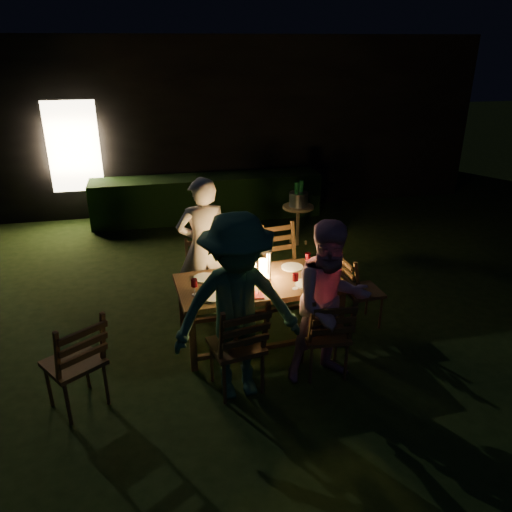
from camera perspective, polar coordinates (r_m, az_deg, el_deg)
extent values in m
plane|color=black|center=(6.24, 3.57, -6.32)|extent=(40.00, 40.00, 0.00)
cube|color=black|center=(11.60, -4.86, 15.95)|extent=(10.00, 4.00, 3.20)
cube|color=#FFE5B2|center=(9.65, -20.12, 11.64)|extent=(0.90, 0.06, 1.60)
cube|color=black|center=(9.40, -5.57, 6.67)|extent=(4.20, 0.70, 0.80)
cube|color=#493118|center=(5.35, 0.41, -3.14)|extent=(1.80, 0.98, 0.06)
cube|color=#493118|center=(5.08, -7.22, -9.81)|extent=(0.07, 0.07, 0.64)
cube|color=#493118|center=(5.70, -8.42, -5.96)|extent=(0.07, 0.07, 0.64)
cube|color=#493118|center=(5.50, 9.57, -7.20)|extent=(0.07, 0.07, 0.64)
cube|color=#493118|center=(6.07, 6.70, -3.91)|extent=(0.07, 0.07, 0.64)
cube|color=#493118|center=(4.73, -2.27, -10.19)|extent=(0.54, 0.52, 0.04)
cube|color=#493118|center=(4.42, -1.39, -8.34)|extent=(0.48, 0.24, 0.54)
cube|color=#493118|center=(5.00, 7.90, -8.83)|extent=(0.46, 0.44, 0.04)
cube|color=#493118|center=(4.71, 8.70, -7.19)|extent=(0.44, 0.17, 0.51)
cube|color=#493118|center=(6.03, -5.74, -2.90)|extent=(0.43, 0.41, 0.04)
cube|color=#493118|center=(6.08, -6.09, 0.09)|extent=(0.42, 0.15, 0.49)
cube|color=#493118|center=(6.25, 3.28, -1.47)|extent=(0.52, 0.50, 0.04)
cube|color=#493118|center=(6.30, 2.61, 1.62)|extent=(0.47, 0.22, 0.54)
cube|color=#493118|center=(5.92, 12.12, -3.95)|extent=(0.42, 0.44, 0.04)
cube|color=#493118|center=(5.72, 10.74, -1.84)|extent=(0.16, 0.42, 0.49)
cube|color=#493118|center=(4.80, -20.12, -11.39)|extent=(0.62, 0.61, 0.04)
cube|color=#493118|center=(4.50, -19.46, -9.43)|extent=(0.46, 0.38, 0.53)
imported|color=white|center=(5.92, -6.03, 1.02)|extent=(0.64, 0.45, 1.70)
imported|color=#CC8CAE|center=(4.76, 8.48, -5.40)|extent=(0.83, 0.67, 1.64)
imported|color=#30604A|center=(4.45, -2.14, -6.09)|extent=(1.20, 0.74, 1.80)
cube|color=white|center=(5.39, 0.77, -2.43)|extent=(0.15, 0.15, 0.03)
cube|color=white|center=(5.25, 0.79, 0.71)|extent=(0.16, 0.16, 0.03)
cylinder|color=#FF9E3F|center=(5.34, 0.78, -1.32)|extent=(0.09, 0.09, 0.18)
cylinder|color=white|center=(5.41, -5.85, -2.51)|extent=(0.25, 0.25, 0.01)
cylinder|color=white|center=(5.03, -4.91, -4.62)|extent=(0.25, 0.25, 0.01)
cylinder|color=white|center=(5.65, 4.15, -1.28)|extent=(0.25, 0.25, 0.01)
cylinder|color=white|center=(5.28, 5.79, -3.19)|extent=(0.25, 0.25, 0.01)
cylinder|color=#0F471E|center=(5.22, -2.22, -1.82)|extent=(0.07, 0.07, 0.28)
cube|color=red|center=(5.02, -0.19, -4.57)|extent=(0.18, 0.14, 0.01)
cube|color=red|center=(5.25, 7.12, -3.43)|extent=(0.18, 0.14, 0.01)
cube|color=black|center=(4.95, -5.51, -5.17)|extent=(0.14, 0.07, 0.01)
cylinder|color=olive|center=(8.01, 4.85, 5.59)|extent=(0.50, 0.50, 0.04)
cylinder|color=olive|center=(8.12, 4.78, 3.41)|extent=(0.06, 0.06, 0.65)
cylinder|color=#A5A8AD|center=(7.97, 4.89, 6.48)|extent=(0.30, 0.30, 0.22)
cylinder|color=#0F471E|center=(7.91, 4.63, 6.72)|extent=(0.07, 0.07, 0.32)
cylinder|color=#0F471E|center=(8.01, 5.16, 6.92)|extent=(0.07, 0.07, 0.32)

